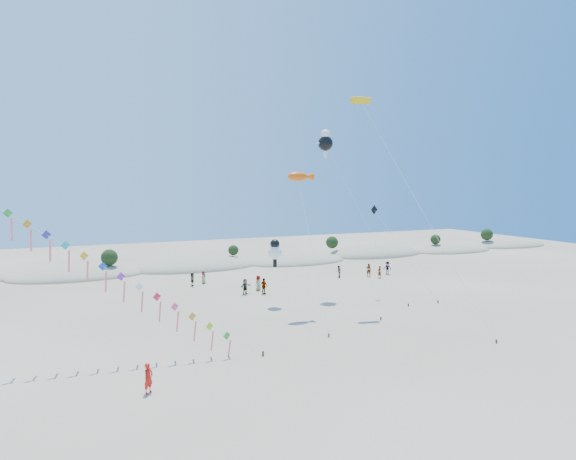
{
  "coord_description": "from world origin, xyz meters",
  "views": [
    {
      "loc": [
        -15.51,
        -25.07,
        12.15
      ],
      "look_at": [
        1.5,
        14.0,
        8.2
      ],
      "focal_mm": 30.0,
      "sensor_mm": 36.0,
      "label": 1
    }
  ],
  "objects": [
    {
      "name": "ground",
      "position": [
        0.0,
        0.0,
        0.0
      ],
      "size": [
        160.0,
        160.0,
        0.0
      ],
      "primitive_type": "plane",
      "color": "gray",
      "rests_on": "ground"
    },
    {
      "name": "dune_ridge",
      "position": [
        1.06,
        45.14,
        0.11
      ],
      "size": [
        145.3,
        11.49,
        5.57
      ],
      "color": "gray",
      "rests_on": "ground"
    },
    {
      "name": "kite_train",
      "position": [
        -19.71,
        11.33,
        10.14
      ],
      "size": [
        30.24,
        9.82,
        20.02
      ],
      "color": "#3F2D1E",
      "rests_on": "ground"
    },
    {
      "name": "fish_kite",
      "position": [
        4.0,
        16.73,
        12.96
      ],
      "size": [
        2.81,
        9.11,
        13.46
      ],
      "color": "#3F2D1E",
      "rests_on": "ground"
    },
    {
      "name": "cartoon_kite_low",
      "position": [
        2.56,
        19.73,
        5.56
      ],
      "size": [
        7.42,
        9.91,
        6.74
      ],
      "color": "#3F2D1E",
      "rests_on": "ground"
    },
    {
      "name": "cartoon_kite_high",
      "position": [
        9.96,
        22.95,
        17.0
      ],
      "size": [
        5.7,
        10.17,
        18.36
      ],
      "color": "#3F2D1E",
      "rests_on": "ground"
    },
    {
      "name": "parafoil_kite",
      "position": [
        10.71,
        16.43,
        20.0
      ],
      "size": [
        4.15,
        15.7,
        20.97
      ],
      "color": "#3F2D1E",
      "rests_on": "ground"
    },
    {
      "name": "dark_kite",
      "position": [
        15.49,
        18.51,
        7.2
      ],
      "size": [
        4.23,
        6.72,
        10.0
      ],
      "color": "#3F2D1E",
      "rests_on": "ground"
    },
    {
      "name": "flyer_foreground",
      "position": [
        -12.15,
        3.15,
        0.9
      ],
      "size": [
        0.78,
        0.75,
        1.8
      ],
      "primitive_type": "imported",
      "rotation": [
        0.0,
        0.0,
        0.72
      ],
      "color": "red",
      "rests_on": "ground"
    },
    {
      "name": "beachgoers",
      "position": [
        8.08,
        28.42,
        0.84
      ],
      "size": [
        27.2,
        9.44,
        1.8
      ],
      "color": "slate",
      "rests_on": "ground"
    }
  ]
}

